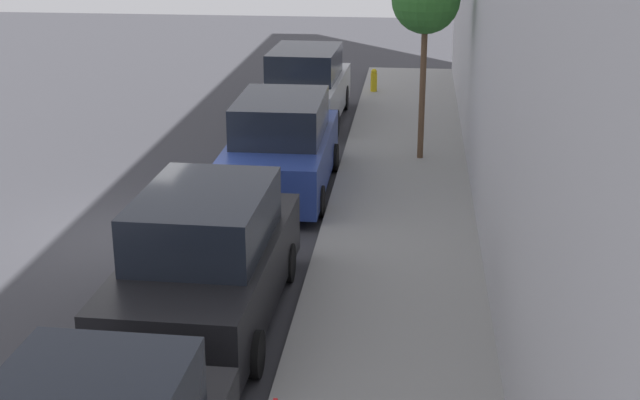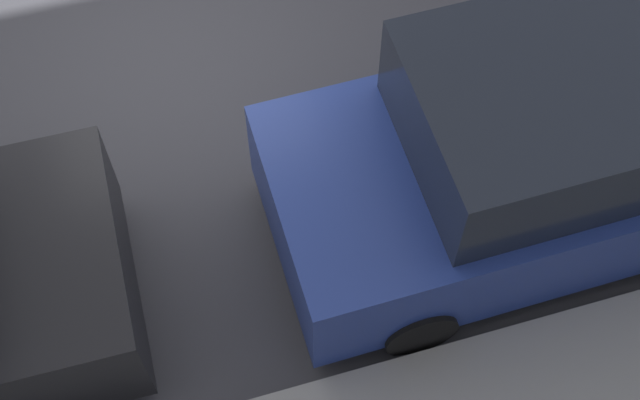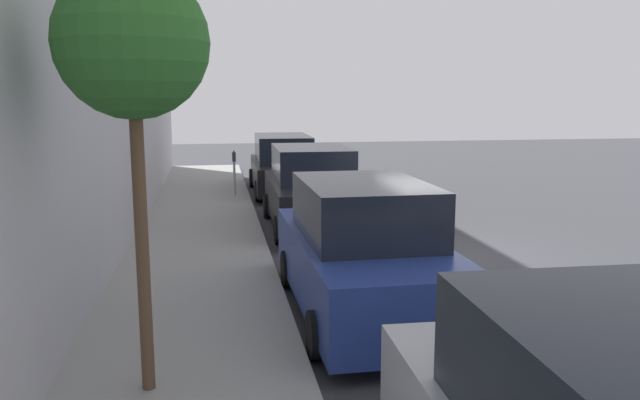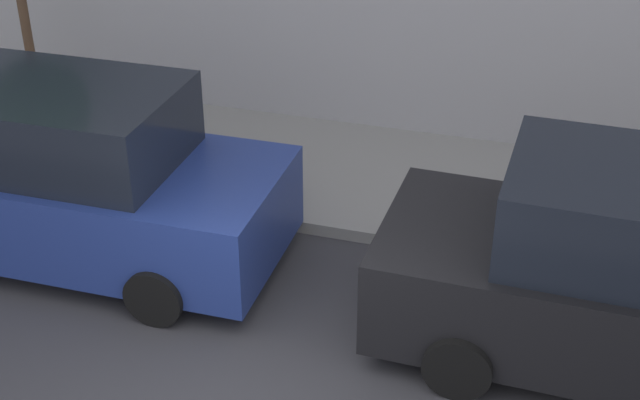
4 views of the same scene
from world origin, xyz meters
The scene contains 2 objects.
sidewalk centered at (4.91, 0.00, 0.07)m, with size 2.82×32.00×0.15m.
parked_suv_third centered at (2.42, 2.86, 0.93)m, with size 2.08×4.82×1.98m.
Camera 4 is at (-4.89, -2.29, 5.48)m, focal length 50.00 mm.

